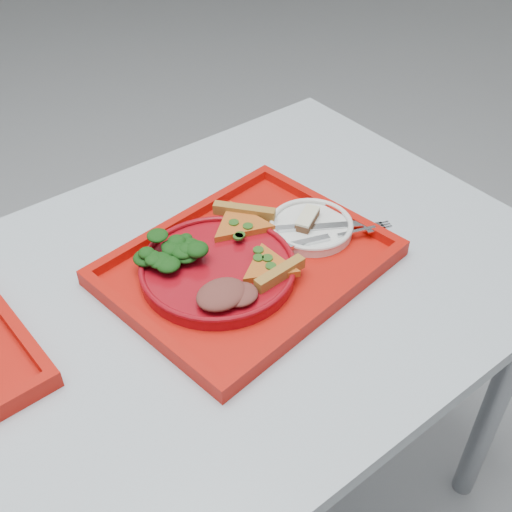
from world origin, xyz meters
The scene contains 11 objects.
table centered at (0.00, 0.00, 0.68)m, with size 1.60×0.80×0.75m.
tray_main centered at (0.29, -0.01, 0.76)m, with size 0.45×0.35×0.01m, color #BA1209.
dinner_plate centered at (0.24, 0.00, 0.77)m, with size 0.26×0.26×0.02m, color maroon.
side_plate centered at (0.44, -0.01, 0.77)m, with size 0.15×0.15×0.01m, color white.
pizza_slice_a centered at (0.30, -0.05, 0.79)m, with size 0.11×0.10×0.02m, color orange, non-canonical shape.
pizza_slice_b centered at (0.33, 0.07, 0.79)m, with size 0.13×0.11×0.02m, color orange, non-canonical shape.
salad_heap centered at (0.19, 0.07, 0.80)m, with size 0.10×0.09×0.05m, color black.
meat_portion centered at (0.19, -0.06, 0.79)m, with size 0.08×0.07×0.03m, color brown.
dessert_bar centered at (0.43, 0.00, 0.79)m, with size 0.07×0.05×0.02m.
knife centered at (0.44, -0.02, 0.78)m, with size 0.18×0.02×0.01m, color silver.
fork centered at (0.45, -0.06, 0.78)m, with size 0.18×0.02×0.01m, color silver.
Camera 1 is at (-0.21, -0.66, 1.49)m, focal length 45.00 mm.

